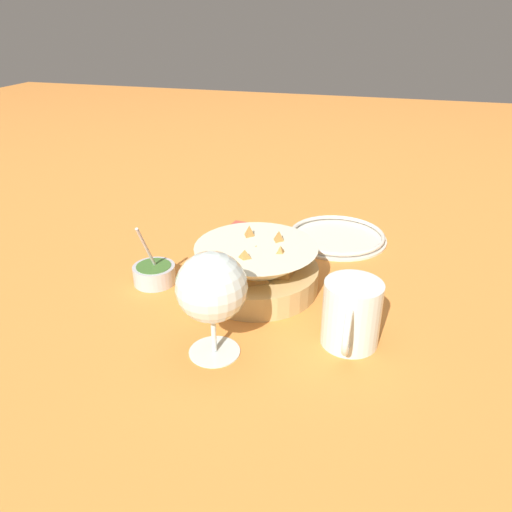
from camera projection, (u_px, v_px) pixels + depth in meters
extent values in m
plane|color=orange|center=(252.00, 287.00, 0.84)|extent=(4.00, 4.00, 0.00)
cylinder|color=tan|center=(256.00, 277.00, 0.83)|extent=(0.21, 0.21, 0.04)
cone|color=beige|center=(256.00, 267.00, 0.82)|extent=(0.20, 0.20, 0.07)
cylinder|color=#3D842D|center=(256.00, 276.00, 0.83)|extent=(0.15, 0.15, 0.01)
pyramid|color=#B77A38|center=(245.00, 268.00, 0.77)|extent=(0.06, 0.07, 0.06)
pyramid|color=#B77A38|center=(280.00, 263.00, 0.79)|extent=(0.08, 0.08, 0.06)
pyramid|color=#B77A38|center=(279.00, 249.00, 0.83)|extent=(0.08, 0.07, 0.07)
pyramid|color=#B77A38|center=(250.00, 244.00, 0.85)|extent=(0.08, 0.06, 0.07)
pyramid|color=#B77A38|center=(256.00, 260.00, 0.81)|extent=(0.10, 0.09, 0.05)
cylinder|color=#B7B7BC|center=(154.00, 274.00, 0.85)|extent=(0.07, 0.07, 0.03)
cylinder|color=#42702D|center=(154.00, 271.00, 0.84)|extent=(0.06, 0.06, 0.02)
cylinder|color=#B7B7BC|center=(148.00, 252.00, 0.81)|extent=(0.06, 0.01, 0.11)
cylinder|color=silver|center=(212.00, 351.00, 0.68)|extent=(0.07, 0.07, 0.00)
cylinder|color=silver|center=(212.00, 332.00, 0.67)|extent=(0.01, 0.01, 0.06)
sphere|color=silver|center=(209.00, 287.00, 0.64)|extent=(0.09, 0.09, 0.09)
sphere|color=#DBD17A|center=(210.00, 295.00, 0.64)|extent=(0.06, 0.06, 0.06)
cylinder|color=silver|center=(351.00, 313.00, 0.68)|extent=(0.08, 0.08, 0.09)
cylinder|color=#935119|center=(351.00, 320.00, 0.69)|extent=(0.07, 0.07, 0.07)
torus|color=silver|center=(348.00, 331.00, 0.64)|extent=(0.07, 0.01, 0.07)
cylinder|color=silver|center=(337.00, 237.00, 1.01)|extent=(0.20, 0.20, 0.01)
torus|color=silver|center=(337.00, 234.00, 1.00)|extent=(0.19, 0.19, 0.01)
cube|color=#DB4C3D|center=(239.00, 232.00, 1.03)|extent=(0.12, 0.08, 0.01)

